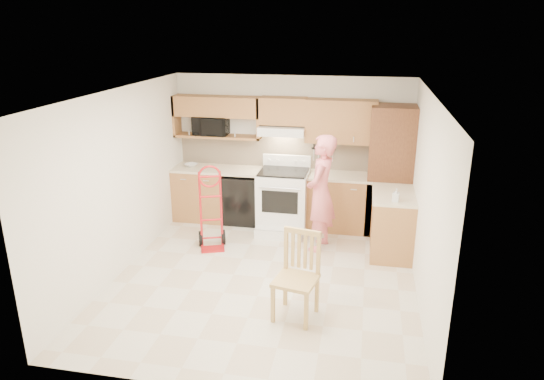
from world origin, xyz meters
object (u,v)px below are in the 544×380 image
(hand_truck, at_px, (211,212))
(dining_chair, at_px, (296,277))
(person, at_px, (321,193))
(range, at_px, (283,196))
(microwave, at_px, (211,125))

(hand_truck, bearing_deg, dining_chair, -66.58)
(hand_truck, distance_m, dining_chair, 2.26)
(person, distance_m, hand_truck, 1.68)
(range, relative_size, hand_truck, 1.01)
(hand_truck, bearing_deg, microwave, 86.26)
(hand_truck, bearing_deg, range, 24.30)
(microwave, bearing_deg, dining_chair, -58.96)
(microwave, bearing_deg, person, -28.30)
(microwave, height_order, hand_truck, microwave)
(person, xyz_separation_m, dining_chair, (-0.09, -1.96, -0.37))
(dining_chair, bearing_deg, microwave, 134.29)
(person, bearing_deg, hand_truck, -68.74)
(person, relative_size, hand_truck, 1.50)
(dining_chair, bearing_deg, range, 114.43)
(microwave, height_order, person, microwave)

